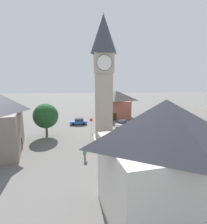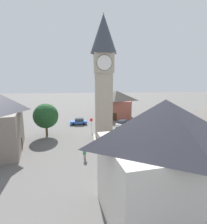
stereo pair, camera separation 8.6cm
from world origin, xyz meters
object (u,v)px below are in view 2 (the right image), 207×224
(building_terrace_right, at_px, (116,104))
(car_red_corner, at_px, (137,132))
(tree, at_px, (46,116))
(road_sign, at_px, (91,123))
(clock_tower, at_px, (104,69))
(car_silver_kerb, at_px, (122,123))
(pedestrian, at_px, (85,153))
(car_black_far, at_px, (79,122))
(car_white_side, at_px, (173,142))
(car_blue_kerb, at_px, (122,148))
(building_corner_back, at_px, (162,160))

(building_terrace_right, bearing_deg, car_red_corner, -83.70)
(tree, xyz_separation_m, road_sign, (8.82, 2.54, -2.18))
(clock_tower, relative_size, car_silver_kerb, 5.12)
(car_silver_kerb, height_order, building_terrace_right, building_terrace_right)
(car_silver_kerb, xyz_separation_m, road_sign, (-7.38, -3.16, 1.14))
(tree, bearing_deg, pedestrian, -55.77)
(car_black_far, xyz_separation_m, tree, (-5.87, -8.39, 3.32))
(pedestrian, xyz_separation_m, tree, (-7.58, 11.14, 3.07))
(clock_tower, distance_m, car_white_side, 17.24)
(car_white_side, bearing_deg, building_terrace_right, 106.48)
(clock_tower, height_order, car_silver_kerb, clock_tower)
(car_blue_kerb, bearing_deg, building_corner_back, -87.08)
(car_silver_kerb, bearing_deg, car_white_side, -64.33)
(building_terrace_right, height_order, building_corner_back, building_corner_back)
(road_sign, bearing_deg, clock_tower, -69.25)
(clock_tower, height_order, building_terrace_right, clock_tower)
(clock_tower, xyz_separation_m, building_corner_back, (3.02, -19.24, -7.84))
(car_red_corner, xyz_separation_m, building_corner_back, (-3.79, -21.08, 4.30))
(car_black_far, bearing_deg, building_terrace_right, 30.24)
(car_white_side, distance_m, car_black_far, 22.82)
(car_silver_kerb, xyz_separation_m, car_white_side, (6.24, -12.99, 0.00))
(pedestrian, relative_size, tree, 0.26)
(car_red_corner, bearing_deg, road_sign, 157.05)
(car_red_corner, distance_m, road_sign, 9.79)
(car_black_far, height_order, tree, tree)
(pedestrian, distance_m, building_terrace_right, 27.01)
(pedestrian, xyz_separation_m, road_sign, (1.24, 13.68, 0.89))
(clock_tower, relative_size, road_sign, 7.87)
(clock_tower, height_order, car_blue_kerb, clock_tower)
(car_silver_kerb, distance_m, car_white_side, 14.42)
(building_terrace_right, bearing_deg, pedestrian, -108.40)
(tree, bearing_deg, building_corner_back, -57.95)
(car_blue_kerb, xyz_separation_m, tree, (-13.30, 9.10, 3.32))
(pedestrian, height_order, building_terrace_right, building_terrace_right)
(car_red_corner, relative_size, building_terrace_right, 0.42)
(pedestrian, bearing_deg, car_black_far, 95.00)
(car_blue_kerb, xyz_separation_m, car_black_far, (-7.43, 17.49, 0.00))
(clock_tower, distance_m, car_red_corner, 14.04)
(car_blue_kerb, distance_m, pedestrian, 6.08)
(car_red_corner, relative_size, building_corner_back, 0.40)
(pedestrian, xyz_separation_m, building_corner_back, (6.40, -11.19, 4.05))
(clock_tower, distance_m, building_terrace_right, 20.23)
(building_terrace_right, bearing_deg, clock_tower, -106.31)
(car_silver_kerb, distance_m, car_red_corner, 7.12)
(car_red_corner, bearing_deg, car_blue_kerb, -119.65)
(car_silver_kerb, bearing_deg, clock_tower, -120.84)
(car_silver_kerb, distance_m, car_black_far, 10.68)
(car_black_far, xyz_separation_m, pedestrian, (1.71, -19.53, 0.25))
(car_silver_kerb, relative_size, building_corner_back, 0.41)
(car_white_side, relative_size, building_terrace_right, 0.42)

